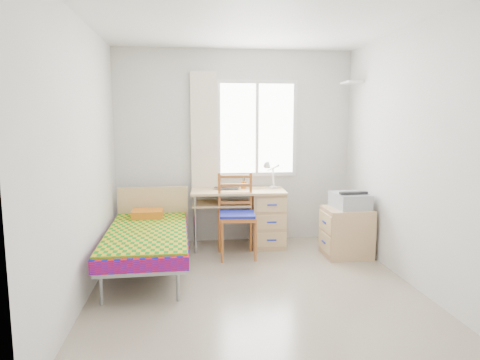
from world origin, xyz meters
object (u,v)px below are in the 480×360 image
Objects in this scene: chair at (237,210)px; printer at (350,200)px; desk at (262,215)px; bed at (148,235)px; cabinet at (346,232)px.

chair is 2.17× the size of printer.
desk is at bearing 48.62° from chair.
bed is 1.84× the size of chair.
printer reaches higher than desk.
desk is at bearing 147.77° from printer.
bed reaches higher than desk.
cabinet is at bearing 3.82° from bed.
chair is at bearing 18.77° from bed.
cabinet is at bearing -3.48° from chair.
desk is at bearing 150.01° from cabinet.
cabinet is at bearing -158.63° from printer.
bed reaches higher than printer.
desk is (1.43, 0.75, 0.02)m from bed.
chair is 1.71× the size of cabinet.
chair is at bearing 169.46° from printer.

